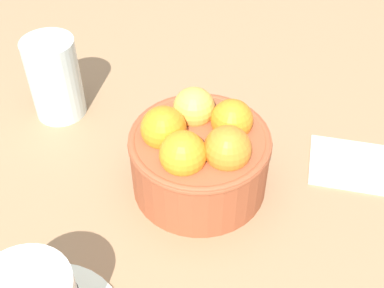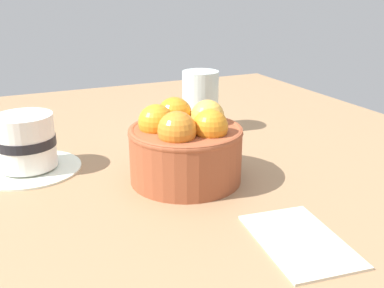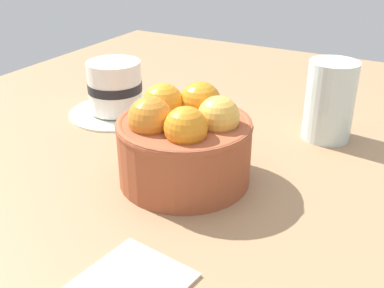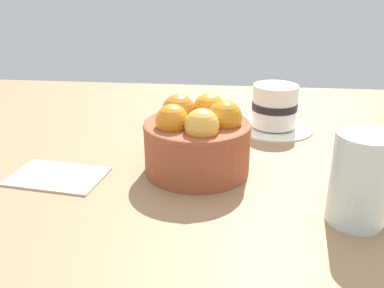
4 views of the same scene
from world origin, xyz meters
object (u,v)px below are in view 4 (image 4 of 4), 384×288
object	(u,v)px
coffee_cup	(274,109)
folded_napkin	(57,176)
terracotta_bowl	(197,138)
water_glass	(360,179)

from	to	relation	value
coffee_cup	folded_napkin	size ratio (longest dim) A/B	1.13
terracotta_bowl	coffee_cup	xyz separation A→B (cm)	(-12.25, -19.07, -1.31)
folded_napkin	water_glass	bearing A→B (deg)	169.97
terracotta_bowl	coffee_cup	size ratio (longest dim) A/B	1.05
water_glass	folded_napkin	distance (cm)	39.44
water_glass	folded_napkin	bearing A→B (deg)	-10.03
water_glass	folded_napkin	world-z (taller)	water_glass
folded_napkin	terracotta_bowl	bearing A→B (deg)	-166.86
terracotta_bowl	water_glass	xyz separation A→B (cm)	(-19.26, 11.31, 0.39)
coffee_cup	folded_napkin	distance (cm)	39.49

